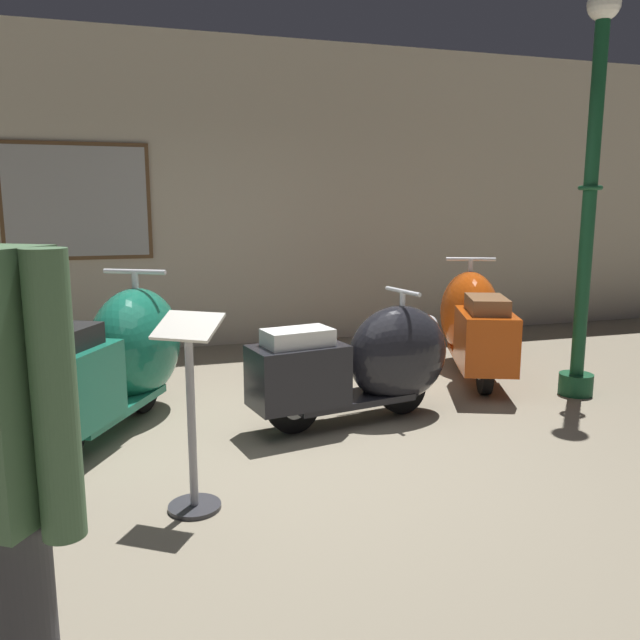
{
  "coord_description": "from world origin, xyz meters",
  "views": [
    {
      "loc": [
        -1.11,
        -3.77,
        1.6
      ],
      "look_at": [
        0.37,
        1.03,
        0.68
      ],
      "focal_mm": 35.79,
      "sensor_mm": 36.0,
      "label": 1
    }
  ],
  "objects_px": {
    "scooter_2": "(473,322)",
    "scooter_0": "(117,358)",
    "info_stanchion": "(192,431)",
    "scooter_1": "(369,362)",
    "lamppost": "(589,200)"
  },
  "relations": [
    {
      "from": "scooter_0",
      "to": "scooter_2",
      "type": "xyz_separation_m",
      "value": [
        3.22,
        0.59,
        -0.02
      ]
    },
    {
      "from": "lamppost",
      "to": "info_stanchion",
      "type": "bearing_deg",
      "value": -161.12
    },
    {
      "from": "scooter_1",
      "to": "info_stanchion",
      "type": "height_order",
      "value": "info_stanchion"
    },
    {
      "from": "scooter_0",
      "to": "scooter_2",
      "type": "bearing_deg",
      "value": -51.16
    },
    {
      "from": "scooter_0",
      "to": "scooter_1",
      "type": "xyz_separation_m",
      "value": [
        1.78,
        -0.38,
        -0.07
      ]
    },
    {
      "from": "scooter_2",
      "to": "info_stanchion",
      "type": "relative_size",
      "value": 1.74
    },
    {
      "from": "scooter_0",
      "to": "scooter_1",
      "type": "bearing_deg",
      "value": -73.46
    },
    {
      "from": "scooter_0",
      "to": "scooter_1",
      "type": "distance_m",
      "value": 1.82
    },
    {
      "from": "lamppost",
      "to": "scooter_1",
      "type": "bearing_deg",
      "value": -178.07
    },
    {
      "from": "scooter_2",
      "to": "lamppost",
      "type": "distance_m",
      "value": 1.52
    },
    {
      "from": "scooter_2",
      "to": "scooter_0",
      "type": "bearing_deg",
      "value": 122.05
    },
    {
      "from": "scooter_0",
      "to": "info_stanchion",
      "type": "xyz_separation_m",
      "value": [
        0.37,
        -1.45,
        -0.07
      ]
    },
    {
      "from": "info_stanchion",
      "to": "scooter_2",
      "type": "bearing_deg",
      "value": 35.55
    },
    {
      "from": "scooter_1",
      "to": "scooter_2",
      "type": "distance_m",
      "value": 1.73
    },
    {
      "from": "scooter_2",
      "to": "info_stanchion",
      "type": "height_order",
      "value": "scooter_2"
    }
  ]
}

